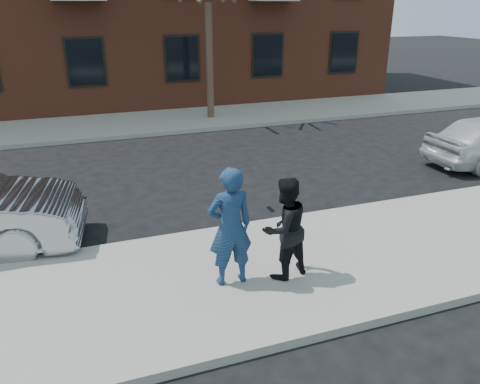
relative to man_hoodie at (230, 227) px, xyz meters
name	(u,v)px	position (x,y,z in m)	size (l,w,h in m)	color
ground	(134,294)	(-1.50, 0.38, -1.12)	(100.00, 100.00, 0.00)	black
near_sidewalk	(136,299)	(-1.50, 0.13, -1.05)	(50.00, 3.50, 0.15)	gray
near_curb	(123,246)	(-1.50, 1.93, -1.05)	(50.00, 0.10, 0.15)	#999691
far_sidewalk	(92,127)	(-1.50, 11.63, -1.05)	(50.00, 3.50, 0.15)	gray
far_curb	(95,139)	(-1.50, 9.83, -1.05)	(50.00, 0.10, 0.15)	#999691
man_hoodie	(230,227)	(0.00, 0.00, 0.00)	(0.72, 0.52, 1.95)	navy
man_peacoat	(285,228)	(0.88, -0.10, -0.12)	(0.96, 0.83, 1.71)	black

